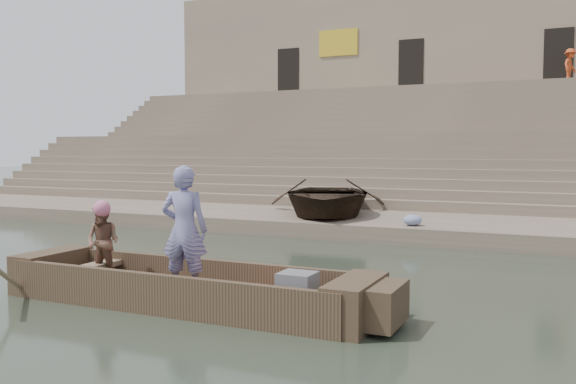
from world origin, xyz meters
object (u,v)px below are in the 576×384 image
Objects in this scene: standing_man at (184,230)px; pedestrian at (570,66)px; main_rowboat at (186,297)px; television at (297,287)px; beached_rowboat at (326,197)px; rowing_man at (103,242)px.

standing_man is 24.45m from pedestrian.
main_rowboat is 10.87× the size of television.
pedestrian is at bearing 78.37° from main_rowboat.
television is 0.09× the size of beached_rowboat.
main_rowboat is 1.03m from standing_man.
television is 24.15m from pedestrian.
rowing_man is 0.76× the size of pedestrian.
standing_man is (0.13, -0.19, 1.00)m from main_rowboat.
television is 9.17m from beached_rowboat.
television reaches higher than main_rowboat.
television is (3.32, -0.10, -0.38)m from rowing_man.
standing_man reaches higher than main_rowboat.
rowing_man is (-1.58, 0.10, 0.69)m from main_rowboat.
standing_man is 3.89× the size of television.
standing_man reaches higher than beached_rowboat.
beached_rowboat is (-2.96, 8.67, 0.48)m from television.
beached_rowboat is (0.37, 8.57, 0.11)m from rowing_man.
television is (1.61, 0.19, -0.69)m from standing_man.
standing_man reaches higher than television.
television is at bearing 0.00° from main_rowboat.
rowing_man is at bearing -23.96° from standing_man.
standing_man is 1.55× the size of rowing_man.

